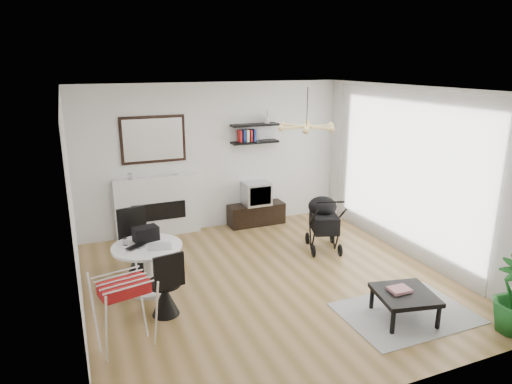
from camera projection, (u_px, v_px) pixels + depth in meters
name	position (u px, v px, depth m)	size (l,w,h in m)	color
floor	(269.00, 281.00, 6.55)	(5.00, 5.00, 0.00)	olive
ceiling	(271.00, 90.00, 5.81)	(5.00, 5.00, 0.00)	white
wall_back	(214.00, 157.00, 8.40)	(5.00, 5.00, 0.00)	white
wall_left	(73.00, 214.00, 5.26)	(5.00, 5.00, 0.00)	white
wall_right	(416.00, 174.00, 7.11)	(5.00, 5.00, 0.00)	white
sheer_curtain	(402.00, 172.00, 7.25)	(0.04, 3.60, 2.60)	white
fireplace	(158.00, 199.00, 8.11)	(1.50, 0.17, 2.16)	white
shelf_lower	(255.00, 142.00, 8.50)	(0.90, 0.25, 0.04)	black
shelf_upper	(255.00, 125.00, 8.41)	(0.90, 0.25, 0.04)	black
pendant_lamp	(307.00, 127.00, 6.49)	(0.90, 0.90, 0.10)	#DFC075
tv_console	(256.00, 214.00, 8.82)	(1.09, 0.38, 0.41)	black
crt_tv	(256.00, 193.00, 8.70)	(0.50, 0.44, 0.44)	silver
dining_table	(148.00, 262.00, 6.14)	(0.93, 0.93, 0.68)	white
laptop	(138.00, 247.00, 5.99)	(0.29, 0.19, 0.02)	black
black_bag	(146.00, 234.00, 6.22)	(0.33, 0.20, 0.20)	black
newspaper	(160.00, 246.00, 6.04)	(0.31, 0.25, 0.01)	beige
drinking_glass	(125.00, 242.00, 6.08)	(0.06, 0.06, 0.10)	white
chair_far	(138.00, 255.00, 6.69)	(0.49, 0.51, 0.99)	black
chair_near	(166.00, 295.00, 5.62)	(0.43, 0.45, 0.87)	black
drying_rack	(125.00, 312.00, 4.89)	(0.67, 0.64, 0.86)	white
stroller	(323.00, 225.00, 7.62)	(0.71, 0.88, 0.98)	black
rug	(406.00, 313.00, 5.72)	(1.60, 1.16, 0.01)	#A2A2A2
coffee_table	(405.00, 295.00, 5.52)	(0.80, 0.80, 0.34)	black
magazines	(399.00, 290.00, 5.55)	(0.26, 0.20, 0.04)	#C13045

